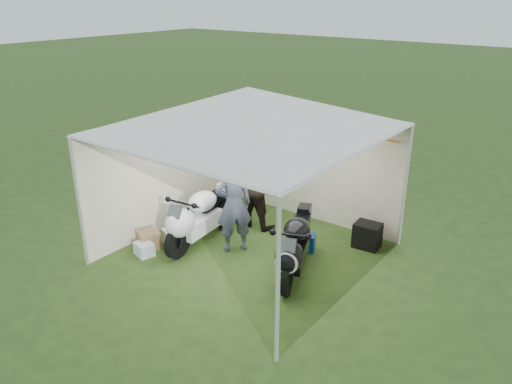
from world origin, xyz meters
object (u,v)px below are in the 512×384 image
equipment_box (367,235)px  crate_2 (144,249)px  crate_0 (175,238)px  person_blue_jacket (234,205)px  motorcycle_black (295,246)px  paddock_stand (303,242)px  motorcycle_white (198,216)px  crate_1 (149,240)px  person_dark_jacket (257,185)px  canopy_tent (250,113)px

equipment_box → crate_2: equipment_box is taller
crate_0 → crate_2: bearing=-104.7°
person_blue_jacket → equipment_box: 2.53m
person_blue_jacket → equipment_box: (1.89, 1.56, -0.65)m
motorcycle_black → crate_0: size_ratio=4.27×
person_blue_jacket → crate_2: (-1.15, -1.14, -0.77)m
paddock_stand → crate_0: bearing=-147.2°
motorcycle_white → motorcycle_black: (2.03, 0.14, -0.02)m
crate_1 → crate_2: size_ratio=1.11×
person_blue_jacket → equipment_box: size_ratio=3.80×
equipment_box → person_dark_jacket: bearing=-167.3°
canopy_tent → crate_2: 3.10m
motorcycle_white → crate_1: 1.00m
canopy_tent → motorcycle_white: bearing=-163.4°
motorcycle_black → crate_2: (-2.51, -1.06, -0.42)m
motorcycle_black → equipment_box: motorcycle_black is taller
crate_1 → crate_2: 0.29m
equipment_box → crate_2: 4.07m
motorcycle_black → person_dark_jacket: bearing=122.7°
person_blue_jacket → crate_0: size_ratio=4.04×
motorcycle_black → crate_2: 2.75m
motorcycle_black → crate_1: bearing=174.7°
motorcycle_white → crate_2: size_ratio=6.27×
motorcycle_black → equipment_box: (0.53, 1.64, -0.31)m
motorcycle_black → paddock_stand: size_ratio=4.51×
crate_0 → crate_2: size_ratio=1.34×
motorcycle_white → canopy_tent: bearing=10.2°
motorcycle_white → crate_2: motorcycle_white is taller
motorcycle_white → motorcycle_black: bearing=-2.4°
motorcycle_black → crate_2: motorcycle_black is taller
canopy_tent → motorcycle_black: bearing=-8.3°
motorcycle_black → person_dark_jacket: size_ratio=1.10×
canopy_tent → crate_0: 2.82m
person_dark_jacket → crate_1: 2.32m
paddock_stand → equipment_box: size_ratio=0.89×
motorcycle_black → paddock_stand: 0.98m
canopy_tent → equipment_box: 3.19m
person_dark_jacket → crate_1: person_dark_jacket is taller
paddock_stand → person_dark_jacket: (-1.31, 0.32, 0.70)m
person_dark_jacket → crate_0: 1.90m
motorcycle_white → paddock_stand: (1.69, 0.98, -0.41)m
paddock_stand → crate_2: paddock_stand is taller
canopy_tent → equipment_box: canopy_tent is taller
motorcycle_black → paddock_stand: (-0.34, 0.84, -0.39)m
paddock_stand → crate_0: size_ratio=0.95×
canopy_tent → crate_0: canopy_tent is taller
canopy_tent → paddock_stand: size_ratio=13.56×
paddock_stand → crate_0: paddock_stand is taller
equipment_box → motorcycle_white: bearing=-145.0°
canopy_tent → crate_0: (-1.31, -0.61, -2.43)m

